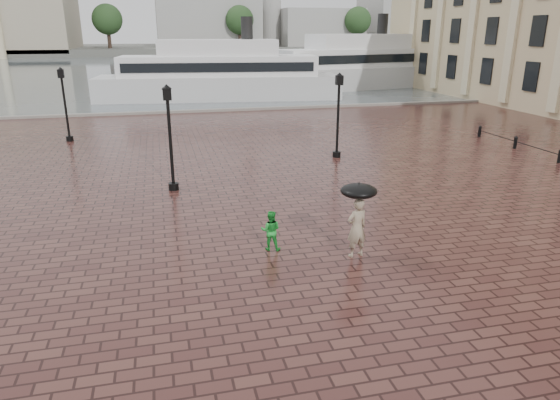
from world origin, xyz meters
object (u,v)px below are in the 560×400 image
Objects in this scene: adult_pedestrian at (357,228)px; ferry_far at (359,66)px; ferry_near at (219,75)px; street_lamps at (186,117)px; child_pedestrian at (271,230)px.

adult_pedestrian is 48.60m from ferry_far.
ferry_near is (0.62, 38.50, 1.45)m from adult_pedestrian.
ferry_far is at bearing 54.30° from street_lamps.
ferry_far reaches higher than adult_pedestrian.
adult_pedestrian is 1.44× the size of child_pedestrian.
street_lamps is 0.58× the size of ferry_far.
street_lamps is at bearing -62.92° from child_pedestrian.
adult_pedestrian is 0.07× the size of ferry_far.
child_pedestrian is (-2.44, 1.10, -0.29)m from adult_pedestrian.
child_pedestrian is (1.77, -12.50, -1.68)m from street_lamps.
street_lamps reaches higher than adult_pedestrian.
adult_pedestrian is 0.08× the size of ferry_near.
child_pedestrian is 0.05× the size of ferry_near.
street_lamps reaches higher than child_pedestrian.
adult_pedestrian is at bearing -125.09° from ferry_far.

